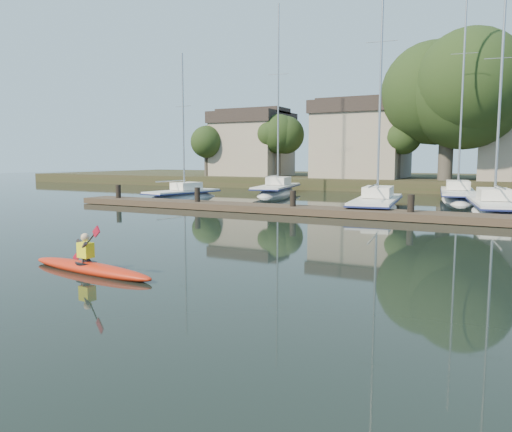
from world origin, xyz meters
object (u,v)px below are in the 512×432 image
at_px(dock, 348,212).
at_px(sailboat_3, 494,217).
at_px(sailboat_2, 376,213).
at_px(sailboat_6, 457,202).
at_px(sailboat_5, 277,196).
at_px(sailboat_0, 183,201).
at_px(kayak, 89,266).

distance_m(dock, sailboat_3, 8.05).
xyz_separation_m(sailboat_2, sailboat_6, (3.35, 9.50, -0.00)).
relative_size(sailboat_3, sailboat_5, 0.84).
bearing_deg(dock, sailboat_0, 159.36).
bearing_deg(sailboat_2, dock, -103.24).
xyz_separation_m(sailboat_2, sailboat_3, (5.97, 0.96, -0.01)).
height_order(kayak, sailboat_3, sailboat_3).
height_order(dock, sailboat_0, sailboat_0).
bearing_deg(sailboat_6, sailboat_0, -162.49).
bearing_deg(sailboat_0, sailboat_2, 4.92).
bearing_deg(dock, sailboat_2, 83.54).
height_order(sailboat_3, sailboat_5, sailboat_5).
xyz_separation_m(kayak, sailboat_0, (-11.52, 20.07, -0.36)).
relative_size(dock, sailboat_2, 2.14).
distance_m(kayak, sailboat_0, 23.14).
bearing_deg(dock, sailboat_5, 127.46).
xyz_separation_m(sailboat_0, sailboat_2, (14.23, -1.30, -0.01)).
bearing_deg(sailboat_6, dock, -113.31).
relative_size(sailboat_0, sailboat_3, 0.82).
relative_size(kayak, dock, 0.13).
bearing_deg(sailboat_6, sailboat_3, -80.46).
height_order(dock, sailboat_2, sailboat_2).
height_order(sailboat_0, sailboat_2, sailboat_2).
relative_size(sailboat_2, sailboat_3, 1.14).
bearing_deg(sailboat_2, sailboat_5, 132.01).
xyz_separation_m(kayak, sailboat_3, (8.68, 19.73, -0.37)).
xyz_separation_m(kayak, sailboat_6, (6.06, 28.27, -0.37)).
distance_m(kayak, sailboat_6, 28.91).
distance_m(sailboat_3, sailboat_6, 8.93).
distance_m(kayak, sailboat_5, 28.93).
height_order(kayak, sailboat_5, sailboat_5).
xyz_separation_m(dock, sailboat_0, (-13.79, 5.19, -0.39)).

